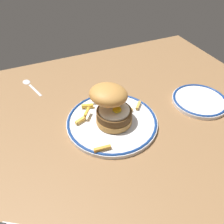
{
  "coord_description": "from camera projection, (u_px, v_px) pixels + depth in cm",
  "views": [
    {
      "loc": [
        -16.1,
        -45.52,
        49.41
      ],
      "look_at": [
        4.8,
        1.74,
        4.6
      ],
      "focal_mm": 37.6,
      "sensor_mm": 36.0,
      "label": 1
    }
  ],
  "objects": [
    {
      "name": "spoon",
      "position": [
        28.0,
        83.0,
        0.87
      ],
      "size": [
        5.47,
        13.22,
        0.9
      ],
      "color": "silver",
      "rests_on": "ground_plane"
    },
    {
      "name": "burger",
      "position": [
        111.0,
        104.0,
        0.66
      ],
      "size": [
        15.11,
        14.83,
        12.33
      ],
      "color": "#BA823B",
      "rests_on": "dinner_plate"
    },
    {
      "name": "dinner_plate",
      "position": [
        112.0,
        121.0,
        0.71
      ],
      "size": [
        27.48,
        27.48,
        1.6
      ],
      "color": "silver",
      "rests_on": "ground_plane"
    },
    {
      "name": "side_plate",
      "position": [
        200.0,
        100.0,
        0.79
      ],
      "size": [
        18.11,
        18.11,
        1.6
      ],
      "color": "white",
      "rests_on": "ground_plane"
    },
    {
      "name": "ground_plane",
      "position": [
        100.0,
        136.0,
        0.7
      ],
      "size": [
        125.71,
        96.48,
        4.0
      ],
      "primitive_type": "cube",
      "color": "brown"
    },
    {
      "name": "fries_pile",
      "position": [
        105.0,
        111.0,
        0.72
      ],
      "size": [
        22.64,
        20.85,
        2.31
      ],
      "color": "#E0AA50",
      "rests_on": "dinner_plate"
    }
  ]
}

